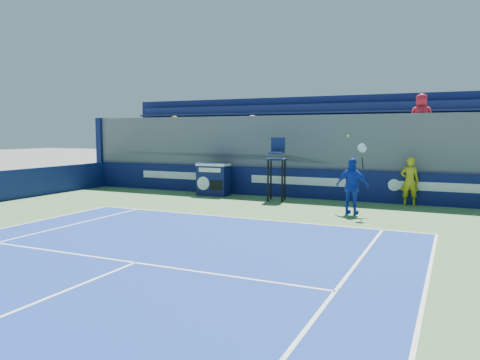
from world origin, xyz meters
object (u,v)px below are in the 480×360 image
at_px(umpire_chair, 277,162).
at_px(tennis_player, 352,186).
at_px(ball_person, 410,181).
at_px(match_clock, 213,178).

relative_size(umpire_chair, tennis_player, 0.96).
height_order(ball_person, umpire_chair, umpire_chair).
xyz_separation_m(ball_person, tennis_player, (-1.53, -2.71, 0.03)).
bearing_deg(umpire_chair, ball_person, 9.41).
height_order(ball_person, match_clock, ball_person).
bearing_deg(match_clock, ball_person, 3.76).
height_order(match_clock, tennis_player, tennis_player).
relative_size(match_clock, tennis_player, 0.54).
relative_size(ball_person, umpire_chair, 0.72).
xyz_separation_m(match_clock, umpire_chair, (2.96, -0.29, 0.79)).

